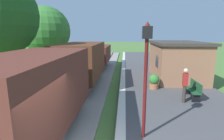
{
  "coord_description": "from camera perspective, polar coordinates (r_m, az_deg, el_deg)",
  "views": [
    {
      "loc": [
        0.5,
        -3.58,
        3.59
      ],
      "look_at": [
        -0.38,
        8.9,
        1.05
      ],
      "focal_mm": 28.52,
      "sensor_mm": 36.0,
      "label": 1
    }
  ],
  "objects": [
    {
      "name": "lamp_post_near",
      "position": [
        5.48,
        10.89,
        3.02
      ],
      "size": [
        0.28,
        0.28,
        3.7
      ],
      "color": "#591414",
      "rests_on": "platform_slab"
    },
    {
      "name": "bench_near_hut",
      "position": [
        10.33,
        24.6,
        -5.71
      ],
      "size": [
        0.42,
        1.5,
        0.91
      ],
      "color": "#1E4C2D",
      "rests_on": "platform_slab"
    },
    {
      "name": "station_hut",
      "position": [
        14.41,
        19.73,
        3.1
      ],
      "size": [
        3.5,
        5.8,
        2.78
      ],
      "color": "#9E6B4C",
      "rests_on": "platform_slab"
    },
    {
      "name": "bench_down_platform",
      "position": [
        18.61,
        15.28,
        2.22
      ],
      "size": [
        0.42,
        1.5,
        0.91
      ],
      "color": "#1E4C2D",
      "rests_on": "platform_slab"
    },
    {
      "name": "potted_planter",
      "position": [
        11.29,
        13.33,
        -3.53
      ],
      "size": [
        0.64,
        0.64,
        0.92
      ],
      "color": "#9E6642",
      "rests_on": "platform_slab"
    },
    {
      "name": "tree_field_left",
      "position": [
        26.67,
        -19.71,
        12.42
      ],
      "size": [
        3.59,
        3.59,
        6.13
      ],
      "color": "#4C3823",
      "rests_on": "ground"
    },
    {
      "name": "tree_trackside_far",
      "position": [
        18.03,
        -20.43,
        11.69
      ],
      "size": [
        4.47,
        4.47,
        6.11
      ],
      "color": "#4C3823",
      "rests_on": "ground"
    },
    {
      "name": "freight_train",
      "position": [
        11.72,
        -10.34,
        1.53
      ],
      "size": [
        2.5,
        19.4,
        2.72
      ],
      "color": "brown",
      "rests_on": "rail_near"
    },
    {
      "name": "person_waiting",
      "position": [
        9.45,
        22.32,
        -4.14
      ],
      "size": [
        0.32,
        0.43,
        1.71
      ],
      "rotation": [
        0.0,
        0.0,
        2.9
      ],
      "color": "#38332D",
      "rests_on": "platform_slab"
    }
  ]
}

